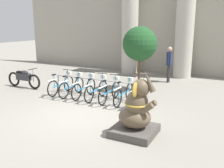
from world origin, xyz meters
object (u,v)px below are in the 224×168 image
bicycle_3 (97,89)px  person_pedestrian (169,61)px  bicycle_5 (124,93)px  bicycle_2 (84,87)px  bicycle_4 (110,91)px  bicycle_6 (139,95)px  motorcycle (24,78)px  elephant_statue (136,113)px  bicycle_0 (62,84)px  potted_tree (140,46)px  bicycle_1 (72,86)px

bicycle_3 → person_pedestrian: bearing=67.5°
bicycle_3 → bicycle_5: size_ratio=1.00×
bicycle_2 → person_pedestrian: person_pedestrian is taller
bicycle_3 → bicycle_4: same height
bicycle_2 → bicycle_6: size_ratio=1.00×
bicycle_6 → motorcycle: bearing=179.9°
elephant_statue → motorcycle: bearing=159.8°
bicycle_0 → person_pedestrian: person_pedestrian is taller
potted_tree → bicycle_5: bearing=-85.2°
bicycle_4 → person_pedestrian: bearing=74.7°
bicycle_4 → bicycle_6: (1.17, 0.04, 0.00)m
bicycle_1 → bicycle_2: size_ratio=1.00×
bicycle_1 → bicycle_6: bearing=0.7°
motorcycle → person_pedestrian: person_pedestrian is taller
bicycle_5 → bicycle_4: bearing=-178.8°
bicycle_0 → bicycle_3: 1.76m
bicycle_4 → motorcycle: bicycle_4 is taller
bicycle_2 → elephant_statue: size_ratio=0.97×
bicycle_4 → bicycle_5: bearing=1.2°
bicycle_1 → potted_tree: 3.33m
bicycle_3 → bicycle_1: bearing=179.9°
bicycle_5 → elephant_statue: bearing=-59.1°
bicycle_0 → bicycle_1: 0.59m
potted_tree → bicycle_1: bearing=-138.5°
bicycle_2 → bicycle_4: same height
bicycle_4 → bicycle_5: 0.59m
bicycle_0 → elephant_statue: elephant_statue is taller
bicycle_2 → motorcycle: size_ratio=0.88×
elephant_statue → person_pedestrian: 6.64m
bicycle_4 → elephant_statue: bearing=-49.6°
bicycle_3 → person_pedestrian: (1.74, 4.21, 0.69)m
bicycle_4 → bicycle_0: bearing=178.7°
bicycle_3 → motorcycle: bearing=179.3°
bicycle_2 → bicycle_5: 1.76m
bicycle_2 → bicycle_4: bearing=-1.1°
bicycle_0 → bicycle_5: size_ratio=1.00×
bicycle_0 → motorcycle: bicycle_0 is taller
potted_tree → bicycle_3: bearing=-117.7°
bicycle_6 → person_pedestrian: (-0.02, 4.18, 0.69)m
bicycle_1 → elephant_statue: elephant_statue is taller
bicycle_3 → potted_tree: 2.71m
bicycle_0 → bicycle_4: size_ratio=1.00×
bicycle_5 → bicycle_6: size_ratio=1.00×
bicycle_6 → person_pedestrian: 4.23m
bicycle_1 → person_pedestrian: size_ratio=0.96×
bicycle_5 → motorcycle: bearing=179.5°
bicycle_4 → bicycle_5: same height
bicycle_5 → elephant_statue: (1.41, -2.36, 0.20)m
bicycle_1 → potted_tree: (2.19, 1.93, 1.60)m
bicycle_0 → person_pedestrian: (3.50, 4.16, 0.69)m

